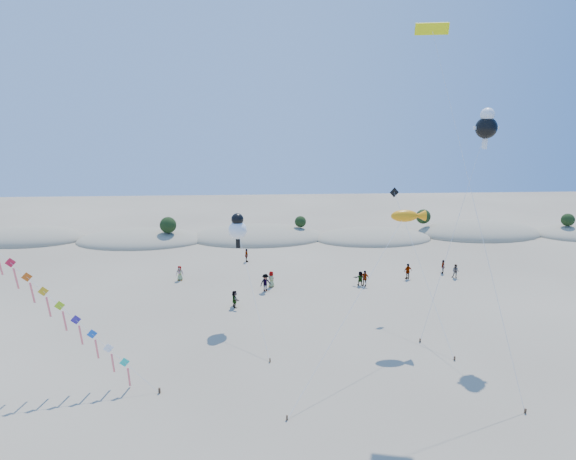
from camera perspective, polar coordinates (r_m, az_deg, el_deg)
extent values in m
ellipsoid|color=gray|center=(75.80, -28.56, -1.03)|extent=(16.00, 8.80, 3.60)
ellipsoid|color=#1C3B15|center=(75.57, -28.65, -0.31)|extent=(12.80, 5.76, 0.64)
ellipsoid|color=gray|center=(69.09, -16.98, -1.24)|extent=(17.60, 9.68, 3.00)
ellipsoid|color=#1C3B15|center=(68.88, -17.03, -0.58)|extent=(14.08, 6.34, 0.70)
ellipsoid|color=gray|center=(67.73, -3.59, -0.94)|extent=(19.00, 10.45, 3.40)
ellipsoid|color=#1C3B15|center=(67.49, -3.60, -0.17)|extent=(15.20, 6.84, 0.76)
ellipsoid|color=gray|center=(68.13, 9.99, -1.04)|extent=(16.40, 9.02, 2.80)
ellipsoid|color=#1C3B15|center=(67.93, 10.02, -0.41)|extent=(13.12, 5.90, 0.66)
ellipsoid|color=gray|center=(74.98, 21.67, -0.44)|extent=(18.00, 9.90, 3.80)
ellipsoid|color=#1C3B15|center=(74.74, 21.75, 0.34)|extent=(14.40, 6.48, 0.72)
sphere|color=black|center=(66.48, -14.03, 0.57)|extent=(2.20, 2.20, 2.20)
sphere|color=black|center=(67.48, 1.48, 0.99)|extent=(1.60, 1.60, 1.60)
sphere|color=black|center=(72.45, 15.74, 1.55)|extent=(2.10, 2.10, 2.10)
sphere|color=black|center=(78.95, 30.24, 1.05)|extent=(1.80, 1.80, 1.80)
cube|color=#3F2D1E|center=(33.55, -14.99, -17.90)|extent=(0.12, 0.12, 0.35)
cube|color=#1BD1B1|center=(33.62, -18.81, -14.61)|extent=(1.25, 0.49, 1.32)
cube|color=#FE6B76|center=(34.14, -18.34, -16.21)|extent=(0.19, 0.45, 1.55)
cube|color=white|center=(33.69, -20.53, -12.98)|extent=(1.25, 0.49, 1.32)
cube|color=#FE6B76|center=(34.19, -20.04, -14.60)|extent=(0.19, 0.45, 1.55)
cube|color=blue|center=(33.83, -22.20, -11.34)|extent=(1.25, 0.49, 1.32)
cube|color=#FE6B76|center=(34.28, -21.71, -12.98)|extent=(0.19, 0.45, 1.55)
cube|color=#372491|center=(34.02, -23.85, -9.71)|extent=(1.25, 0.49, 1.32)
cube|color=#FE6B76|center=(34.44, -23.34, -11.37)|extent=(0.19, 0.45, 1.55)
cube|color=#AADE1A|center=(34.26, -25.45, -8.09)|extent=(1.25, 0.49, 1.32)
cube|color=#FE6B76|center=(34.64, -24.95, -9.76)|extent=(0.19, 0.45, 1.55)
cube|color=gold|center=(34.55, -27.02, -6.49)|extent=(1.25, 0.49, 1.32)
cube|color=#FE6B76|center=(34.90, -26.51, -8.16)|extent=(0.19, 0.45, 1.55)
cube|color=#DC5612|center=(34.90, -28.55, -4.91)|extent=(1.25, 0.49, 1.32)
cube|color=#FE6B76|center=(35.21, -28.04, -6.59)|extent=(0.19, 0.45, 1.55)
cube|color=red|center=(35.30, -30.04, -3.37)|extent=(1.25, 0.49, 1.32)
cube|color=#FE6B76|center=(35.57, -29.53, -5.04)|extent=(0.19, 0.45, 1.55)
cube|color=#FE6B76|center=(35.98, -30.98, -3.52)|extent=(0.19, 0.45, 1.55)
cube|color=#3F2D1E|center=(30.25, -0.13, -21.36)|extent=(0.10, 0.10, 0.30)
cylinder|color=silver|center=(33.43, 7.81, -8.66)|extent=(9.77, 11.33, 9.66)
ellipsoid|color=orange|center=(38.38, 13.64, 1.64)|extent=(2.14, 0.94, 0.94)
cone|color=orange|center=(38.74, 15.34, 1.65)|extent=(0.86, 0.86, 0.86)
cube|color=#3F2D1E|center=(35.86, -2.15, -15.16)|extent=(0.10, 0.10, 0.30)
cylinder|color=silver|center=(37.90, -4.22, -7.22)|extent=(2.53, 8.09, 7.83)
sphere|color=white|center=(40.58, -5.99, 0.00)|extent=(1.54, 1.54, 1.54)
sphere|color=black|center=(40.36, -6.02, 1.27)|extent=(1.03, 1.03, 1.03)
cube|color=black|center=(40.89, -5.95, -1.59)|extent=(0.35, 0.18, 0.80)
cube|color=#3F2D1E|center=(39.87, 15.38, -12.50)|extent=(0.10, 0.10, 0.30)
cylinder|color=silver|center=(39.32, 18.94, -0.69)|extent=(5.09, 3.14, 16.29)
sphere|color=black|center=(40.58, 22.44, 11.13)|extent=(1.64, 1.64, 1.64)
sphere|color=white|center=(40.56, 22.57, 12.50)|extent=(1.06, 1.06, 1.06)
cube|color=white|center=(40.65, 22.27, 9.42)|extent=(0.35, 0.18, 0.80)
cube|color=white|center=(40.29, 21.52, 11.19)|extent=(0.60, 0.15, 0.25)
cube|color=white|center=(40.89, 23.34, 11.06)|extent=(0.60, 0.15, 0.25)
cube|color=#3F2D1E|center=(33.91, 26.31, -18.68)|extent=(0.10, 0.10, 0.30)
cylinder|color=silver|center=(32.50, 21.41, 2.00)|extent=(4.30, 9.02, 22.83)
cube|color=#FFFB0D|center=(35.61, 16.68, 21.88)|extent=(2.22, 0.90, 0.78)
cube|color=black|center=(35.63, 16.67, 21.88)|extent=(2.15, 0.55, 0.19)
cube|color=#3F2D1E|center=(38.04, 19.14, -14.18)|extent=(0.10, 0.10, 0.30)
cylinder|color=silver|center=(40.51, 15.51, -4.32)|extent=(1.99, 11.17, 10.44)
cube|color=black|center=(44.15, 12.48, 4.37)|extent=(0.90, 0.27, 0.92)
imported|color=slate|center=(44.66, -6.35, -8.13)|extent=(0.97, 1.56, 1.61)
imported|color=slate|center=(49.23, -2.00, -5.84)|extent=(0.95, 0.94, 1.66)
imported|color=slate|center=(48.10, -2.69, -6.25)|extent=(1.35, 1.15, 1.81)
imported|color=slate|center=(50.09, 9.06, -5.66)|extent=(1.05, 0.82, 1.67)
imported|color=slate|center=(50.22, 8.56, -5.69)|extent=(1.42, 0.54, 1.50)
imported|color=slate|center=(55.82, 17.88, -4.15)|extent=(0.62, 0.97, 1.54)
imported|color=slate|center=(52.33, -12.70, -5.01)|extent=(0.80, 0.55, 1.58)
imported|color=slate|center=(53.00, 14.02, -4.77)|extent=(1.07, 0.70, 1.70)
imported|color=slate|center=(54.73, 19.24, -4.64)|extent=(0.94, 0.89, 1.53)
imported|color=slate|center=(57.19, -4.94, -3.02)|extent=(0.42, 0.95, 1.59)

